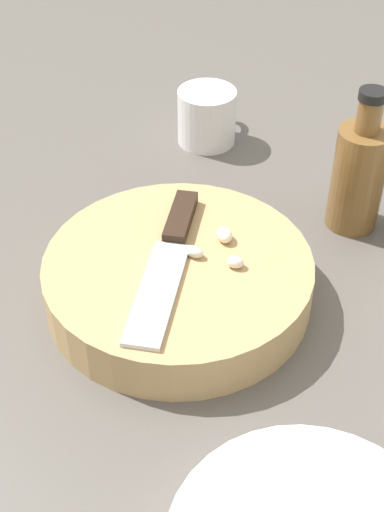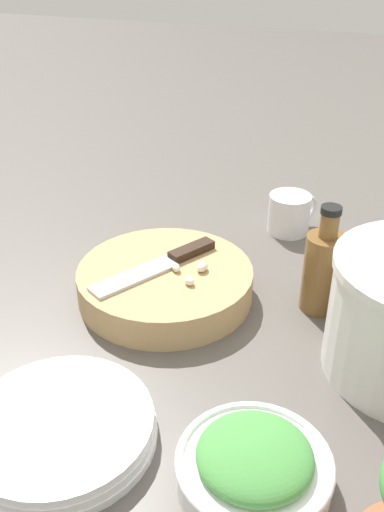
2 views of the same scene
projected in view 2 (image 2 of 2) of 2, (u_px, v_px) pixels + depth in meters
name	position (u px, v px, depth m)	size (l,w,h in m)	color
ground_plane	(187.00, 316.00, 0.82)	(5.00, 5.00, 0.00)	#56514C
cutting_board	(165.00, 283.00, 0.85)	(0.26, 0.26, 0.05)	tan
chef_knife	(163.00, 263.00, 0.84)	(0.20, 0.13, 0.01)	black
garlic_cloves	(191.00, 270.00, 0.82)	(0.06, 0.06, 0.01)	silver
herb_bowl	(254.00, 466.00, 0.56)	(0.16, 0.16, 0.06)	white
coffee_mug	(290.00, 213.00, 1.02)	(0.09, 0.08, 0.07)	white
plate_stack	(60.00, 429.00, 0.62)	(0.21, 0.21, 0.03)	white
oil_bottle	(323.00, 269.00, 0.80)	(0.06, 0.06, 0.16)	brown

